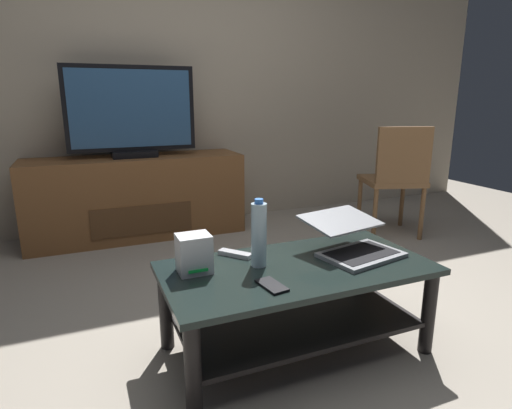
% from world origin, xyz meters
% --- Properties ---
extents(ground_plane, '(7.68, 7.68, 0.00)m').
position_xyz_m(ground_plane, '(0.00, 0.00, 0.00)').
color(ground_plane, '#9E9384').
extents(back_wall, '(6.40, 0.12, 2.80)m').
position_xyz_m(back_wall, '(0.00, 2.15, 1.40)').
color(back_wall, '#B2A38C').
rests_on(back_wall, ground).
extents(coffee_table, '(1.15, 0.58, 0.40)m').
position_xyz_m(coffee_table, '(-0.03, -0.10, 0.28)').
color(coffee_table, black).
rests_on(coffee_table, ground).
extents(media_cabinet, '(1.67, 0.49, 0.65)m').
position_xyz_m(media_cabinet, '(-0.45, 1.83, 0.32)').
color(media_cabinet, brown).
rests_on(media_cabinet, ground).
extents(television, '(0.97, 0.20, 0.69)m').
position_xyz_m(television, '(-0.45, 1.81, 0.98)').
color(television, black).
rests_on(television, media_cabinet).
extents(dining_chair, '(0.56, 0.56, 0.89)m').
position_xyz_m(dining_chair, '(1.45, 1.01, 0.50)').
color(dining_chair, brown).
rests_on(dining_chair, ground).
extents(laptop, '(0.42, 0.44, 0.16)m').
position_xyz_m(laptop, '(0.27, -0.07, 0.47)').
color(laptop, gray).
rests_on(laptop, coffee_table).
extents(router_box, '(0.13, 0.12, 0.16)m').
position_xyz_m(router_box, '(-0.45, -0.00, 0.48)').
color(router_box, silver).
rests_on(router_box, coffee_table).
extents(water_bottle_near, '(0.07, 0.07, 0.29)m').
position_xyz_m(water_bottle_near, '(-0.18, -0.04, 0.54)').
color(water_bottle_near, silver).
rests_on(water_bottle_near, coffee_table).
extents(cell_phone, '(0.09, 0.15, 0.01)m').
position_xyz_m(cell_phone, '(-0.22, -0.25, 0.41)').
color(cell_phone, black).
rests_on(cell_phone, coffee_table).
extents(tv_remote, '(0.14, 0.15, 0.02)m').
position_xyz_m(tv_remote, '(-0.24, 0.10, 0.41)').
color(tv_remote, '#99999E').
rests_on(tv_remote, coffee_table).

